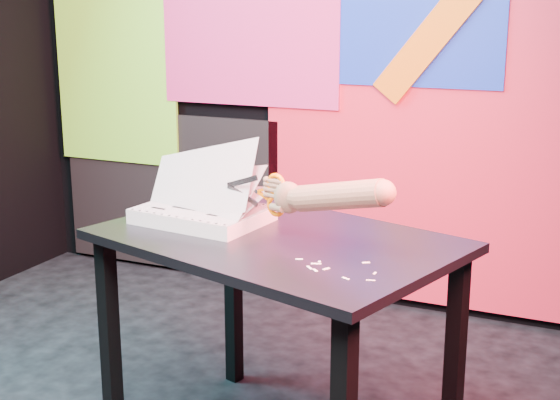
% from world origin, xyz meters
% --- Properties ---
extents(room, '(3.01, 3.01, 2.71)m').
position_xyz_m(room, '(0.00, 0.00, 1.35)').
color(room, black).
rests_on(room, ground).
extents(backdrop, '(2.88, 0.05, 2.08)m').
position_xyz_m(backdrop, '(0.06, 1.46, 0.96)').
color(backdrop, red).
rests_on(backdrop, ground).
extents(work_table, '(1.21, 0.97, 0.75)m').
position_xyz_m(work_table, '(0.53, 0.06, 0.64)').
color(work_table, black).
rests_on(work_table, ground).
extents(printout_stack, '(0.45, 0.33, 0.30)m').
position_xyz_m(printout_stack, '(0.25, 0.11, 0.78)').
color(printout_stack, beige).
rests_on(printout_stack, work_table).
extents(scissors, '(0.23, 0.07, 0.14)m').
position_xyz_m(scissors, '(0.52, 0.06, 0.88)').
color(scissors, silver).
rests_on(scissors, printout_stack).
extents(hand_forearm, '(0.44, 0.16, 0.15)m').
position_xyz_m(hand_forearm, '(0.73, -0.00, 0.91)').
color(hand_forearm, '#8D5D44').
rests_on(hand_forearm, work_table).
extents(paper_clippings, '(0.26, 0.16, 0.00)m').
position_xyz_m(paper_clippings, '(0.79, -0.15, 0.75)').
color(paper_clippings, silver).
rests_on(paper_clippings, work_table).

